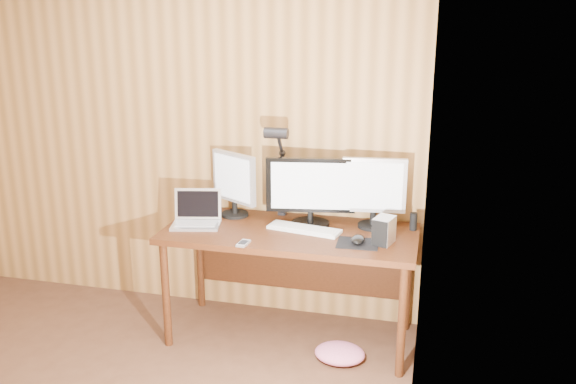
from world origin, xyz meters
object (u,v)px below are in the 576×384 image
at_px(desk, 292,245).
at_px(monitor_right, 374,190).
at_px(laptop, 197,216).
at_px(mouse, 358,240).
at_px(hard_drive, 384,230).
at_px(monitor_left, 234,182).
at_px(phone, 243,243).
at_px(desk_lamp, 279,158).
at_px(speaker, 413,221).
at_px(monitor_center, 311,191).
at_px(keyboard, 304,229).

height_order(desk, monitor_right, monitor_right).
bearing_deg(laptop, mouse, -18.35).
bearing_deg(hard_drive, desk, -178.17).
bearing_deg(monitor_left, monitor_right, 29.32).
distance_m(laptop, mouse, 1.07).
relative_size(laptop, phone, 3.06).
relative_size(mouse, phone, 1.07).
relative_size(desk, phone, 13.99).
height_order(mouse, desk_lamp, desk_lamp).
bearing_deg(desk, desk_lamp, 130.01).
relative_size(desk, mouse, 13.06).
bearing_deg(desk, speaker, 9.87).
xyz_separation_m(desk, phone, (-0.21, -0.37, 0.13)).
relative_size(monitor_right, mouse, 3.71).
distance_m(monitor_center, monitor_left, 0.54).
xyz_separation_m(mouse, speaker, (0.31, 0.33, 0.03)).
distance_m(laptop, speaker, 1.39).
bearing_deg(desk, mouse, -23.55).
bearing_deg(monitor_center, speaker, -3.44).
bearing_deg(laptop, monitor_center, -0.87).
relative_size(desk, laptop, 4.57).
bearing_deg(monitor_left, phone, -36.26).
distance_m(keyboard, speaker, 0.69).
distance_m(laptop, hard_drive, 1.22).
height_order(monitor_left, speaker, monitor_left).
relative_size(laptop, desk_lamp, 0.52).
distance_m(mouse, speaker, 0.45).
relative_size(hard_drive, desk_lamp, 0.25).
height_order(hard_drive, speaker, hard_drive).
height_order(monitor_right, phone, monitor_right).
height_order(desk, monitor_center, monitor_center).
bearing_deg(monitor_left, desk_lamp, 34.38).
height_order(keyboard, mouse, mouse).
bearing_deg(laptop, desk_lamp, 13.43).
xyz_separation_m(hard_drive, phone, (-0.81, -0.22, -0.07)).
bearing_deg(mouse, desk_lamp, 147.55).
distance_m(monitor_left, phone, 0.59).
bearing_deg(hard_drive, keyboard, -175.38).
height_order(monitor_center, laptop, monitor_center).
bearing_deg(monitor_right, speaker, -4.19).
relative_size(monitor_center, desk_lamp, 0.85).
bearing_deg(monitor_left, desk, 13.35).
xyz_separation_m(desk, keyboard, (0.09, -0.05, 0.13)).
bearing_deg(keyboard, monitor_center, 92.52).
xyz_separation_m(monitor_center, monitor_left, (-0.54, 0.06, 0.00)).
bearing_deg(mouse, phone, -166.53).
xyz_separation_m(mouse, hard_drive, (0.15, 0.04, 0.06)).
bearing_deg(speaker, desk, -170.13).
xyz_separation_m(monitor_center, phone, (-0.32, -0.43, -0.23)).
height_order(laptop, mouse, laptop).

